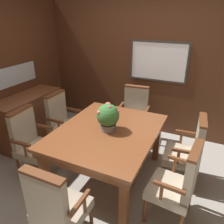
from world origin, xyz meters
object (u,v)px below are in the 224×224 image
Objects in this scene: chair_head_near at (56,206)px; chair_left_near at (31,141)px; potted_plant at (108,117)px; sideboard_cabinet at (30,118)px; chair_right_far at (188,149)px; chair_left_far at (63,120)px; dining_table at (107,136)px; chair_right_near at (179,183)px; chair_head_far at (134,112)px.

chair_head_near is 1.30m from chair_left_near.
sideboard_cabinet is (-1.73, 0.31, -0.52)m from potted_plant.
chair_head_near is 1.00× the size of chair_right_far.
chair_right_far is 2.02m from chair_left_far.
dining_table is 0.29m from potted_plant.
chair_left_far is (0.01, 0.71, 0.00)m from chair_left_near.
chair_right_near and chair_left_far have the same top height.
chair_left_near reaches higher than dining_table.
chair_head_near is 2.30m from chair_head_far.
chair_head_near and chair_right_far have the same top height.
chair_head_far is 1.00× the size of chair_left_far.
potted_plant is 1.84m from sideboard_cabinet.
chair_head_far is 1.00× the size of chair_left_near.
chair_right_near is at bearing -18.92° from potted_plant.
chair_head_far is 1.22m from potted_plant.
chair_right_near is at bearing -108.45° from chair_left_far.
potted_plant is (0.01, 0.00, 0.29)m from dining_table.
chair_right_far is 1.00× the size of chair_left_near.
chair_head_near is (0.03, -1.14, -0.13)m from dining_table.
chair_left_near is 0.78× the size of sideboard_cabinet.
potted_plant is at bearing -89.39° from chair_head_near.
chair_right_near is 1.14m from potted_plant.
potted_plant is at bearing 14.47° from dining_table.
chair_right_far reaches higher than dining_table.
chair_left_near is (-0.99, -1.52, 0.00)m from chair_head_far.
chair_head_near is 0.78× the size of sideboard_cabinet.
chair_right_near is (1.04, -1.49, 0.00)m from chair_head_far.
chair_head_near and chair_head_far have the same top height.
chair_head_far is at bearing 26.32° from sideboard_cabinet.
chair_left_far is at bearing -94.78° from chair_right_far.
sideboard_cabinet is at bearing -40.06° from chair_head_near.
dining_table is 1.58× the size of chair_left_far.
chair_left_near reaches higher than sideboard_cabinet.
chair_head_near is 2.66× the size of potted_plant.
chair_head_far is 1.00× the size of chair_right_near.
dining_table is 1.58× the size of chair_head_near.
chair_left_far is at bearing -55.53° from chair_head_near.
chair_head_near is at bearing -46.02° from chair_right_near.
chair_right_far is 2.66× the size of potted_plant.
chair_right_far is at bearing -74.44° from chair_left_near.
chair_left_near is (-1.01, -0.37, -0.13)m from dining_table.
chair_head_near is at bearing -39.70° from sideboard_cabinet.
chair_head_far is at bearing -140.48° from chair_right_near.
chair_head_near reaches higher than sideboard_cabinet.
chair_left_near is (-2.04, -0.72, 0.00)m from chair_right_far.
dining_table is 1.09m from chair_right_far.
chair_head_near is 1.27m from chair_right_near.
dining_table is 1.09m from chair_left_near.
chair_left_near is at bearing -75.64° from chair_right_far.
chair_head_near is at bearing -130.32° from chair_left_near.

